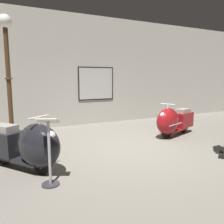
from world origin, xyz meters
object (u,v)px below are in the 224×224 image
Objects in this scene: scooter_1 at (173,121)px; info_stanchion at (50,157)px; scooter_0 at (28,145)px; lamppost at (8,68)px.

info_stanchion reaches higher than scooter_1.
lamppost reaches higher than scooter_0.
lamppost is (-4.15, 1.24, 1.46)m from scooter_1.
info_stanchion is (-3.75, -1.51, 0.01)m from scooter_1.
lamppost is 2.91× the size of info_stanchion.
scooter_1 is at bearing 21.91° from info_stanchion.
info_stanchion reaches higher than scooter_0.
lamppost is at bearing -35.55° from scooter_1.
scooter_0 is at bearing -8.35° from scooter_1.
scooter_1 is 4.57m from lamppost.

